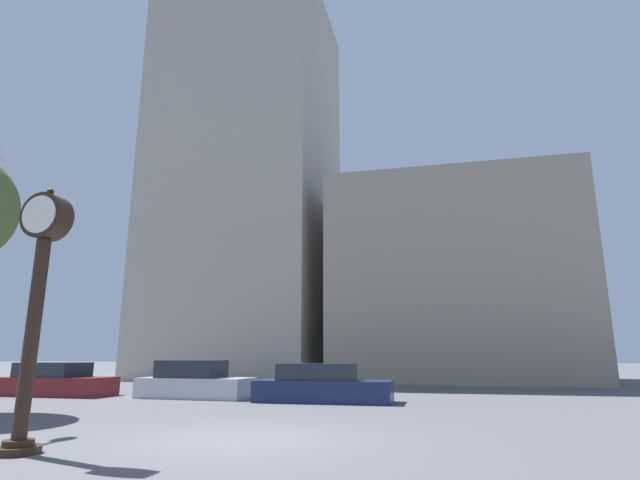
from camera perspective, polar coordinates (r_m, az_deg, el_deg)
The scene contains 7 objects.
ground_plane at distance 10.27m, azimuth -8.93°, elevation -21.57°, with size 200.00×200.00×0.00m, color #515156.
building_tall_tower at distance 38.24m, azimuth -8.07°, elevation 6.71°, with size 11.62×12.00×28.75m.
building_storefront_row at distance 33.75m, azimuth 14.94°, elevation -4.92°, with size 14.58×12.00×12.10m.
street_clock at distance 9.93m, azimuth -29.53°, elevation -4.92°, with size 0.83×0.71×4.49m.
car_maroon at distance 22.98m, azimuth -28.01°, elevation -14.11°, with size 4.44×1.92×1.27m.
car_silver at distance 19.93m, azimuth -14.15°, elevation -15.48°, with size 4.27×1.93×1.36m.
car_navy at distance 17.70m, azimuth 0.22°, elevation -16.32°, with size 4.64×1.79×1.28m.
Camera 1 is at (3.76, -9.43, 1.55)m, focal length 28.00 mm.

